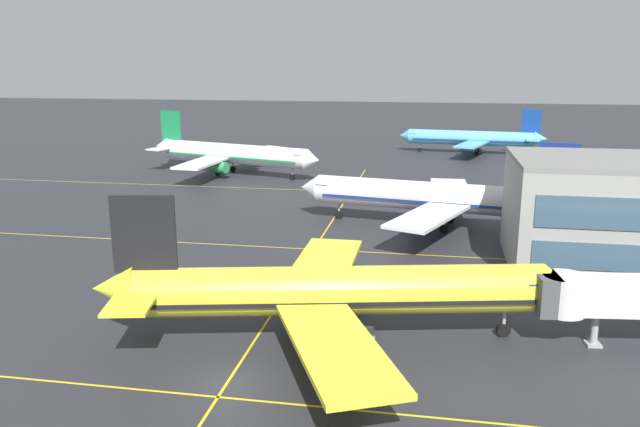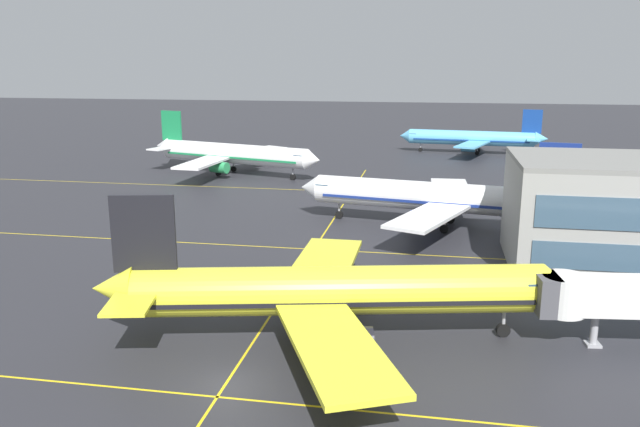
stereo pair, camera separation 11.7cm
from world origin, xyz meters
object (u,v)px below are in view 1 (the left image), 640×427
Objects in this scene: airliner_front_gate at (335,291)px; airliner_far_left_stand at (472,138)px; airliner_third_row at (231,154)px; airliner_second_row at (437,197)px.

airliner_front_gate is 1.10× the size of airliner_far_left_stand.
airliner_third_row is (-30.77, 69.46, -0.02)m from airliner_front_gate.
airliner_second_row is at bearing 77.83° from airliner_front_gate.
airliner_third_row is at bearing 113.89° from airliner_front_gate.
airliner_front_gate is 37.05m from airliner_second_row.
airliner_far_left_stand is at bearing 38.11° from airliner_third_row.
airliner_second_row is at bearing -96.62° from airliner_far_left_stand.
airliner_front_gate is 75.97m from airliner_third_row.
airliner_second_row is (7.81, 36.22, 0.02)m from airliner_front_gate.
airliner_second_row reaches higher than airliner_third_row.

